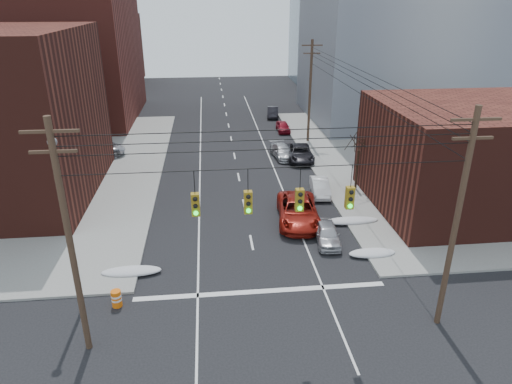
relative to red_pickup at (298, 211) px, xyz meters
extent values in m
plane|color=black|center=(-3.63, -14.71, -0.86)|extent=(160.00, 160.00, 0.00)
cube|color=gray|center=(23.37, 12.29, -0.78)|extent=(40.00, 40.00, 0.15)
cube|color=#441A14|center=(-29.63, 59.29, 5.14)|extent=(22.00, 18.00, 12.00)
cube|color=gray|center=(18.37, 29.29, 11.64)|extent=(22.00, 20.00, 25.00)
cube|color=gray|center=(20.37, 55.29, 10.14)|extent=(20.00, 18.00, 22.00)
cube|color=#441A14|center=(14.37, 1.29, 3.14)|extent=(16.00, 12.00, 8.00)
cylinder|color=#473323|center=(-12.13, -11.71, 4.64)|extent=(0.28, 0.28, 11.00)
cube|color=#473323|center=(-12.13, -11.71, 9.54)|extent=(2.20, 0.12, 0.12)
cube|color=#473323|center=(-12.13, -11.71, 8.74)|extent=(1.80, 0.12, 0.12)
cylinder|color=#473323|center=(4.87, -11.71, 4.64)|extent=(0.28, 0.28, 11.00)
cube|color=#473323|center=(4.87, -11.71, 9.54)|extent=(2.20, 0.12, 0.12)
cube|color=#473323|center=(4.87, -11.71, 8.74)|extent=(1.80, 0.12, 0.12)
cylinder|color=#473323|center=(4.87, 19.29, 4.64)|extent=(0.28, 0.28, 11.00)
cube|color=#473323|center=(4.87, 19.29, 9.54)|extent=(2.20, 0.12, 0.12)
cube|color=#473323|center=(4.87, 19.29, 8.74)|extent=(1.80, 0.12, 0.12)
cylinder|color=black|center=(-3.63, -11.71, 7.74)|extent=(17.00, 0.04, 0.04)
cylinder|color=black|center=(-6.83, -11.71, 7.24)|extent=(0.03, 0.03, 1.00)
cube|color=olive|center=(-6.83, -11.71, 6.24)|extent=(0.35, 0.30, 1.00)
sphere|color=black|center=(-6.83, -11.88, 6.56)|extent=(0.20, 0.20, 0.20)
sphere|color=black|center=(-6.83, -11.88, 6.24)|extent=(0.20, 0.20, 0.20)
sphere|color=#0CE526|center=(-6.83, -11.88, 5.92)|extent=(0.20, 0.20, 0.20)
cylinder|color=black|center=(-4.63, -11.71, 7.24)|extent=(0.03, 0.03, 1.00)
cube|color=olive|center=(-4.63, -11.71, 6.24)|extent=(0.35, 0.30, 1.00)
sphere|color=black|center=(-4.63, -11.88, 6.56)|extent=(0.20, 0.20, 0.20)
sphere|color=black|center=(-4.63, -11.88, 6.24)|extent=(0.20, 0.20, 0.20)
sphere|color=#0CE526|center=(-4.63, -11.88, 5.92)|extent=(0.20, 0.20, 0.20)
cylinder|color=black|center=(-2.43, -11.71, 7.24)|extent=(0.03, 0.03, 1.00)
cube|color=olive|center=(-2.43, -11.71, 6.24)|extent=(0.35, 0.30, 1.00)
sphere|color=black|center=(-2.43, -11.88, 6.56)|extent=(0.20, 0.20, 0.20)
sphere|color=black|center=(-2.43, -11.88, 6.24)|extent=(0.20, 0.20, 0.20)
sphere|color=#0CE526|center=(-2.43, -11.88, 5.92)|extent=(0.20, 0.20, 0.20)
cylinder|color=black|center=(-0.23, -11.71, 7.24)|extent=(0.03, 0.03, 1.00)
cube|color=olive|center=(-0.23, -11.71, 6.24)|extent=(0.35, 0.30, 1.00)
sphere|color=black|center=(-0.23, -11.88, 6.56)|extent=(0.20, 0.20, 0.20)
sphere|color=black|center=(-0.23, -11.88, 6.24)|extent=(0.20, 0.20, 0.20)
sphere|color=#0CE526|center=(-0.23, -11.88, 5.92)|extent=(0.20, 0.20, 0.20)
cylinder|color=gray|center=(-13.13, -8.71, 3.64)|extent=(0.18, 0.18, 9.00)
sphere|color=gray|center=(-13.13, -8.71, 8.24)|extent=(0.44, 0.44, 0.44)
cylinder|color=black|center=(5.97, 5.29, 0.89)|extent=(0.20, 0.20, 3.50)
cylinder|color=black|center=(6.35, 5.41, 3.22)|extent=(0.27, 0.82, 1.19)
cylinder|color=black|center=(6.19, 5.86, 3.30)|extent=(1.17, 0.54, 1.38)
cylinder|color=black|center=(5.54, 6.03, 3.34)|extent=(1.44, 1.00, 1.48)
cylinder|color=black|center=(5.57, 5.35, 3.22)|extent=(0.17, 0.84, 1.19)
cylinder|color=black|center=(5.52, 4.87, 3.30)|extent=(0.82, 0.99, 1.40)
cylinder|color=black|center=(6.03, 4.44, 3.34)|extent=(1.74, 0.21, 1.43)
cylinder|color=black|center=(6.30, 5.06, 3.22)|extent=(0.48, 0.73, 1.20)
ellipsoid|color=silver|center=(-11.03, -5.71, -0.65)|extent=(3.50, 1.08, 0.42)
ellipsoid|color=silver|center=(3.77, -5.21, -0.65)|extent=(3.00, 1.08, 0.42)
ellipsoid|color=silver|center=(3.77, -0.71, -0.65)|extent=(4.00, 1.08, 0.42)
imported|color=maroon|center=(0.00, 0.00, 0.00)|extent=(3.48, 6.42, 1.71)
imported|color=#B5B4BA|center=(1.36, -3.20, -0.22)|extent=(1.86, 3.87, 1.27)
imported|color=white|center=(2.77, 4.70, -0.22)|extent=(1.75, 4.00, 1.28)
imported|color=black|center=(2.77, 13.31, -0.12)|extent=(2.77, 5.41, 1.46)
imported|color=#AFAFB4|center=(1.17, 14.23, -0.22)|extent=(2.36, 4.59, 1.27)
imported|color=maroon|center=(2.77, 23.74, -0.24)|extent=(1.46, 3.61, 1.23)
imported|color=black|center=(2.54, 31.00, -0.18)|extent=(1.95, 4.23, 1.34)
imported|color=white|center=(-18.93, 11.21, 0.08)|extent=(4.95, 2.38, 1.56)
imported|color=silver|center=(-17.44, 15.91, 0.07)|extent=(6.13, 4.41, 1.55)
imported|color=black|center=(-23.58, 9.20, -0.01)|extent=(4.97, 2.50, 1.39)
imported|color=#A4A3A8|center=(-23.08, 14.73, 0.02)|extent=(4.46, 2.31, 1.45)
cylinder|color=orange|center=(-11.35, -8.68, -0.38)|extent=(0.70, 0.70, 0.94)
cylinder|color=white|center=(-11.35, -8.68, -0.20)|extent=(0.71, 0.71, 0.11)
cylinder|color=white|center=(-11.35, -8.68, -0.43)|extent=(0.71, 0.71, 0.11)
camera|label=1|loc=(-6.16, -29.12, 14.24)|focal=32.00mm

